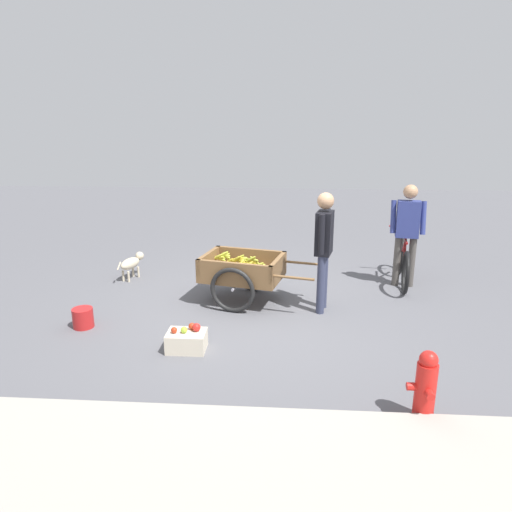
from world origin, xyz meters
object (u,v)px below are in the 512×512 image
object	(u,v)px
apple_crate	(187,340)
dog	(132,263)
fire_hydrant	(425,387)
vendor_person	(324,241)
fruit_cart	(242,272)
bicycle	(403,262)
plastic_bucket	(83,318)
cyclist_person	(407,227)

from	to	relation	value
apple_crate	dog	bearing A→B (deg)	-59.49
dog	fire_hydrant	xyz separation A→B (m)	(-3.76, 3.58, 0.06)
fire_hydrant	apple_crate	xyz separation A→B (m)	(2.33, -1.16, -0.21)
vendor_person	apple_crate	xyz separation A→B (m)	(1.62, 1.28, -0.86)
fruit_cart	dog	world-z (taller)	fruit_cart
bicycle	fire_hydrant	distance (m)	3.74
fire_hydrant	plastic_bucket	world-z (taller)	fire_hydrant
fire_hydrant	plastic_bucket	bearing A→B (deg)	-23.94
bicycle	dog	bearing A→B (deg)	1.19
cyclist_person	apple_crate	size ratio (longest dim) A/B	3.65
vendor_person	cyclist_person	xyz separation A→B (m)	(-1.36, -1.09, -0.02)
fruit_cart	cyclist_person	size ratio (longest dim) A/B	1.11
vendor_person	dog	distance (m)	3.33
dog	plastic_bucket	distance (m)	1.91
fruit_cart	vendor_person	world-z (taller)	vendor_person
vendor_person	dog	bearing A→B (deg)	-20.58
apple_crate	fruit_cart	bearing A→B (deg)	-107.71
cyclist_person	apple_crate	xyz separation A→B (m)	(2.97, 2.37, -0.84)
fruit_cart	fire_hydrant	world-z (taller)	fruit_cart
fire_hydrant	apple_crate	size ratio (longest dim) A/B	1.52
cyclist_person	fire_hydrant	world-z (taller)	cyclist_person
plastic_bucket	bicycle	bearing A→B (deg)	-155.72
cyclist_person	fire_hydrant	bearing A→B (deg)	79.69
vendor_person	plastic_bucket	xyz separation A→B (m)	(3.06, 0.77, -0.86)
bicycle	plastic_bucket	distance (m)	4.87
dog	fruit_cart	bearing A→B (deg)	155.58
dog	vendor_person	bearing A→B (deg)	159.42
dog	fire_hydrant	size ratio (longest dim) A/B	0.97
cyclist_person	plastic_bucket	bearing A→B (deg)	22.75
vendor_person	dog	world-z (taller)	vendor_person
plastic_bucket	fire_hydrant	bearing A→B (deg)	156.06
dog	fire_hydrant	bearing A→B (deg)	136.37
plastic_bucket	cyclist_person	bearing A→B (deg)	-157.25
bicycle	apple_crate	xyz separation A→B (m)	(3.00, 2.52, -0.23)
vendor_person	apple_crate	world-z (taller)	vendor_person
fruit_cart	dog	distance (m)	2.12
cyclist_person	fruit_cart	bearing A→B (deg)	18.25
cyclist_person	dog	distance (m)	4.46
fire_hydrant	plastic_bucket	xyz separation A→B (m)	(3.77, -1.68, -0.21)
vendor_person	fire_hydrant	bearing A→B (deg)	106.31
vendor_person	cyclist_person	bearing A→B (deg)	-141.31
fruit_cart	bicycle	bearing A→B (deg)	-158.86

